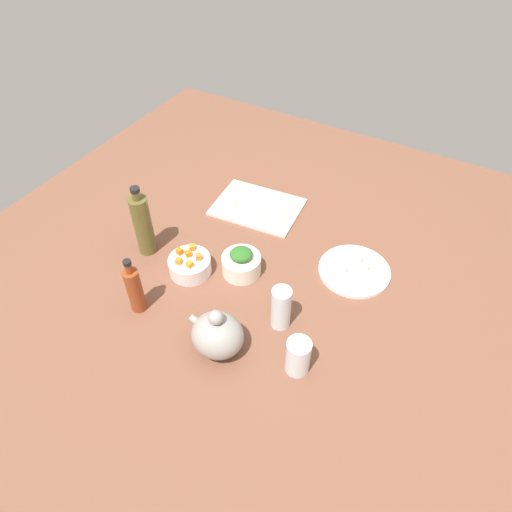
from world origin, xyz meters
TOP-DOWN VIEW (x-y plane):
  - tabletop at (0.00, 0.00)cm, footprint 190.00×190.00cm
  - cutting_board at (14.29, -26.38)cm, footprint 32.65×25.26cm
  - plate_tofu at (-28.38, -13.47)cm, footprint 22.71×22.71cm
  - bowl_greens at (3.01, 4.05)cm, footprint 12.38×12.38cm
  - bowl_carrots at (17.22, 11.94)cm, footprint 13.33×13.33cm
  - teapot at (-6.20, 31.87)cm, footprint 16.05×13.29cm
  - bottle_0 at (21.92, 31.50)cm, footprint 4.51×4.51cm
  - bottle_1 at (35.24, 10.84)cm, footprint 5.90×5.90cm
  - drinking_glass_0 at (-27.66, 26.93)cm, footprint 6.50×6.50cm
  - drinking_glass_1 at (-17.05, 16.07)cm, footprint 5.63×5.63cm
  - carrot_cube_0 at (18.97, 14.86)cm, footprint 2.30×2.30cm
  - carrot_cube_1 at (14.60, 10.32)cm, footprint 2.50×2.50cm
  - carrot_cube_2 at (21.18, 11.30)cm, footprint 2.17×2.17cm
  - carrot_cube_3 at (18.84, 7.83)cm, footprint 2.53×2.53cm
  - carrot_cube_4 at (15.21, 14.32)cm, footprint 2.05×2.05cm
  - carrot_cube_5 at (18.23, 10.76)cm, footprint 2.52×2.52cm
  - chopped_greens_mound at (3.01, 4.05)cm, footprint 9.84×9.78cm
  - tofu_cube_0 at (-25.65, -10.23)cm, footprint 2.22×2.22cm
  - tofu_cube_1 at (-24.63, -15.42)cm, footprint 3.03×3.03cm
  - tofu_cube_2 at (-31.31, -15.11)cm, footprint 2.50×2.50cm
  - tofu_cube_3 at (-31.20, -9.80)cm, footprint 2.84×2.84cm
  - tofu_cube_4 at (-28.24, -17.16)cm, footprint 2.80×2.80cm
  - dumpling_0 at (10.05, -28.93)cm, footprint 6.34×6.13cm
  - dumpling_1 at (22.34, -21.39)cm, footprint 6.81×6.78cm
  - dumpling_2 at (3.99, -23.51)cm, footprint 6.30×6.25cm
  - dumpling_3 at (24.55, -28.43)cm, footprint 6.85×7.17cm
  - dumpling_4 at (12.70, -21.28)cm, footprint 5.92×5.73cm
  - dumpling_5 at (18.37, -30.76)cm, footprint 6.43×6.37cm

SIDE VIEW (x-z plane):
  - tabletop at x=0.00cm, z-range 0.00..3.00cm
  - cutting_board at x=14.29cm, z-range 3.00..4.00cm
  - plate_tofu at x=-28.38cm, z-range 3.00..4.20cm
  - dumpling_2 at x=3.99cm, z-range 4.00..6.12cm
  - dumpling_3 at x=24.55cm, z-range 4.00..6.40cm
  - dumpling_0 at x=10.05cm, z-range 4.00..6.40cm
  - dumpling_4 at x=12.70cm, z-range 4.00..6.46cm
  - tofu_cube_0 at x=-25.65cm, z-range 4.20..6.40cm
  - tofu_cube_1 at x=-24.63cm, z-range 4.20..6.40cm
  - tofu_cube_2 at x=-31.31cm, z-range 4.20..6.40cm
  - tofu_cube_3 at x=-31.20cm, z-range 4.20..6.40cm
  - tofu_cube_4 at x=-28.24cm, z-range 4.20..6.40cm
  - dumpling_5 at x=18.37cm, z-range 4.00..6.69cm
  - dumpling_1 at x=22.34cm, z-range 4.00..6.72cm
  - bowl_carrots at x=17.22cm, z-range 3.00..8.52cm
  - bowl_greens at x=3.01cm, z-range 3.00..9.40cm
  - drinking_glass_0 at x=-27.66cm, z-range 3.00..14.08cm
  - teapot at x=-6.20cm, z-range 1.40..17.13cm
  - carrot_cube_0 at x=18.97cm, z-range 8.52..10.32cm
  - carrot_cube_1 at x=14.60cm, z-range 8.52..10.32cm
  - carrot_cube_2 at x=21.18cm, z-range 8.52..10.32cm
  - carrot_cube_3 at x=18.84cm, z-range 8.52..10.32cm
  - carrot_cube_4 at x=15.21cm, z-range 8.52..10.32cm
  - carrot_cube_5 at x=18.23cm, z-range 8.52..10.32cm
  - drinking_glass_1 at x=-17.05cm, z-range 3.00..17.08cm
  - chopped_greens_mound at x=3.01cm, z-range 9.40..12.39cm
  - bottle_0 at x=21.92cm, z-range 1.39..21.17cm
  - bottle_1 at x=35.24cm, z-range 1.44..27.03cm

